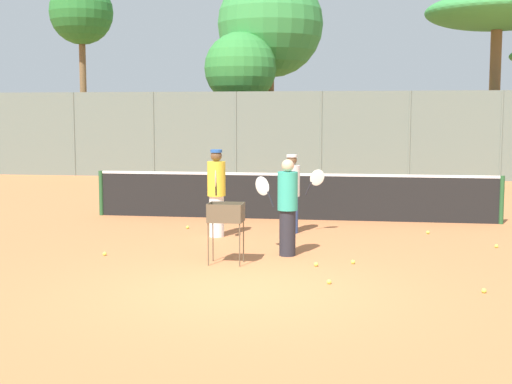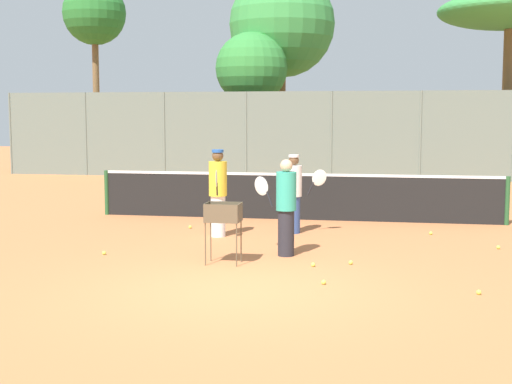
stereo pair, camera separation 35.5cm
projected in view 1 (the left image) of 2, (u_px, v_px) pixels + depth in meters
ground_plane at (244, 290)px, 9.82m from camera, size 80.00×80.00×0.00m
tennis_net at (293, 195)px, 16.34m from camera, size 9.32×0.10×1.07m
back_fence at (321, 135)px, 26.52m from camera, size 25.93×0.08×3.26m
tree_1 at (497, 14)px, 28.06m from camera, size 5.63×5.63×7.13m
tree_2 at (270, 25)px, 30.60m from camera, size 4.53×4.53×8.52m
tree_3 at (81, 14)px, 31.51m from camera, size 2.80×2.80×8.29m
tree_4 at (240, 69)px, 29.08m from camera, size 2.95×2.95×5.75m
player_white_outfit at (216, 192)px, 13.99m from camera, size 0.36×0.90×1.72m
player_red_cap at (292, 192)px, 14.44m from camera, size 0.87×0.33×1.60m
player_yellow_shirt at (287, 206)px, 12.12m from camera, size 0.83×0.51×1.65m
ball_cart at (226, 218)px, 11.45m from camera, size 0.56×0.41×0.99m
tennis_ball_0 at (496, 246)px, 12.91m from camera, size 0.07×0.07×0.07m
tennis_ball_1 at (187, 227)px, 15.06m from camera, size 0.07×0.07×0.07m
tennis_ball_2 at (428, 232)px, 14.40m from camera, size 0.07×0.07×0.07m
tennis_ball_3 at (353, 262)px, 11.52m from camera, size 0.07×0.07×0.07m
tennis_ball_4 at (484, 291)px, 9.64m from camera, size 0.07×0.07×0.07m
tennis_ball_5 at (316, 264)px, 11.33m from camera, size 0.07×0.07×0.07m
tennis_ball_6 at (105, 254)px, 12.20m from camera, size 0.07×0.07×0.07m
tennis_ball_7 at (329, 282)px, 10.16m from camera, size 0.07×0.07×0.07m
parked_car at (491, 156)px, 30.11m from camera, size 4.20×1.70×1.60m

